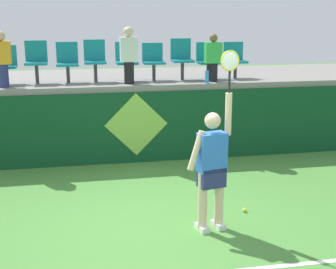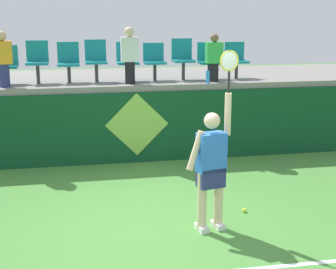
{
  "view_description": "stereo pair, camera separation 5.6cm",
  "coord_description": "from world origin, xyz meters",
  "px_view_note": "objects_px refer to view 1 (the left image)",
  "views": [
    {
      "loc": [
        -1.11,
        -6.44,
        3.03
      ],
      "look_at": [
        0.36,
        1.15,
        1.08
      ],
      "focal_mm": 53.29,
      "sensor_mm": 36.0,
      "label": 1
    },
    {
      "loc": [
        -1.06,
        -6.45,
        3.03
      ],
      "look_at": [
        0.36,
        1.15,
        1.08
      ],
      "focal_mm": 53.29,
      "sensor_mm": 36.0,
      "label": 2
    }
  ],
  "objects_px": {
    "water_bottle": "(207,77)",
    "spectator_1": "(2,58)",
    "spectator_2": "(213,57)",
    "stadium_chair_4": "(126,59)",
    "stadium_chair_5": "(153,59)",
    "tennis_player": "(212,165)",
    "stadium_chair_6": "(182,57)",
    "stadium_chair_7": "(207,59)",
    "stadium_chair_8": "(235,58)",
    "stadium_chair_1": "(36,59)",
    "stadium_chair_2": "(67,60)",
    "spectator_0": "(129,54)",
    "tennis_ball": "(245,210)",
    "stadium_chair_0": "(5,63)",
    "stadium_chair_3": "(95,58)"
  },
  "relations": [
    {
      "from": "stadium_chair_4",
      "to": "water_bottle",
      "type": "bearing_deg",
      "value": -23.19
    },
    {
      "from": "water_bottle",
      "to": "stadium_chair_1",
      "type": "bearing_deg",
      "value": 168.8
    },
    {
      "from": "stadium_chair_4",
      "to": "stadium_chair_8",
      "type": "bearing_deg",
      "value": -0.02
    },
    {
      "from": "spectator_1",
      "to": "water_bottle",
      "type": "bearing_deg",
      "value": -3.09
    },
    {
      "from": "stadium_chair_2",
      "to": "stadium_chair_5",
      "type": "bearing_deg",
      "value": -0.16
    },
    {
      "from": "water_bottle",
      "to": "stadium_chair_8",
      "type": "relative_size",
      "value": 0.32
    },
    {
      "from": "tennis_player",
      "to": "spectator_2",
      "type": "distance_m",
      "value": 4.01
    },
    {
      "from": "spectator_0",
      "to": "stadium_chair_8",
      "type": "bearing_deg",
      "value": 10.41
    },
    {
      "from": "stadium_chair_0",
      "to": "stadium_chair_7",
      "type": "distance_m",
      "value": 4.18
    },
    {
      "from": "tennis_player",
      "to": "spectator_2",
      "type": "relative_size",
      "value": 2.56
    },
    {
      "from": "stadium_chair_3",
      "to": "spectator_1",
      "type": "distance_m",
      "value": 1.84
    },
    {
      "from": "tennis_player",
      "to": "stadium_chair_2",
      "type": "distance_m",
      "value": 4.69
    },
    {
      "from": "stadium_chair_0",
      "to": "stadium_chair_2",
      "type": "distance_m",
      "value": 1.22
    },
    {
      "from": "stadium_chair_6",
      "to": "stadium_chair_7",
      "type": "height_order",
      "value": "stadium_chair_6"
    },
    {
      "from": "stadium_chair_8",
      "to": "spectator_0",
      "type": "distance_m",
      "value": 2.41
    },
    {
      "from": "stadium_chair_2",
      "to": "stadium_chair_4",
      "type": "xyz_separation_m",
      "value": [
        1.21,
        -0.0,
        0.0
      ]
    },
    {
      "from": "stadium_chair_5",
      "to": "stadium_chair_6",
      "type": "height_order",
      "value": "stadium_chair_6"
    },
    {
      "from": "stadium_chair_3",
      "to": "stadium_chair_6",
      "type": "xyz_separation_m",
      "value": [
        1.83,
        0.0,
        -0.0
      ]
    },
    {
      "from": "spectator_2",
      "to": "stadium_chair_4",
      "type": "bearing_deg",
      "value": 165.87
    },
    {
      "from": "stadium_chair_1",
      "to": "stadium_chair_4",
      "type": "distance_m",
      "value": 1.83
    },
    {
      "from": "stadium_chair_6",
      "to": "tennis_player",
      "type": "bearing_deg",
      "value": -96.7
    },
    {
      "from": "stadium_chair_5",
      "to": "stadium_chair_0",
      "type": "bearing_deg",
      "value": 179.97
    },
    {
      "from": "water_bottle",
      "to": "spectator_1",
      "type": "xyz_separation_m",
      "value": [
        -3.99,
        0.22,
        0.43
      ]
    },
    {
      "from": "tennis_ball",
      "to": "tennis_player",
      "type": "bearing_deg",
      "value": -144.65
    },
    {
      "from": "stadium_chair_2",
      "to": "stadium_chair_8",
      "type": "distance_m",
      "value": 3.57
    },
    {
      "from": "stadium_chair_5",
      "to": "stadium_chair_3",
      "type": "bearing_deg",
      "value": 179.76
    },
    {
      "from": "stadium_chair_8",
      "to": "water_bottle",
      "type": "bearing_deg",
      "value": -140.19
    },
    {
      "from": "tennis_player",
      "to": "spectator_1",
      "type": "distance_m",
      "value": 4.98
    },
    {
      "from": "stadium_chair_0",
      "to": "spectator_0",
      "type": "xyz_separation_m",
      "value": [
        2.43,
        -0.43,
        0.17
      ]
    },
    {
      "from": "stadium_chair_5",
      "to": "stadium_chair_8",
      "type": "distance_m",
      "value": 1.8
    },
    {
      "from": "stadium_chair_5",
      "to": "tennis_player",
      "type": "bearing_deg",
      "value": -88.24
    },
    {
      "from": "tennis_ball",
      "to": "stadium_chair_6",
      "type": "bearing_deg",
      "value": 92.93
    },
    {
      "from": "stadium_chair_1",
      "to": "stadium_chair_6",
      "type": "relative_size",
      "value": 0.99
    },
    {
      "from": "stadium_chair_8",
      "to": "stadium_chair_6",
      "type": "bearing_deg",
      "value": 179.78
    },
    {
      "from": "stadium_chair_0",
      "to": "stadium_chair_8",
      "type": "height_order",
      "value": "stadium_chair_8"
    },
    {
      "from": "stadium_chair_7",
      "to": "stadium_chair_8",
      "type": "height_order",
      "value": "stadium_chair_7"
    },
    {
      "from": "stadium_chair_0",
      "to": "stadium_chair_8",
      "type": "bearing_deg",
      "value": -0.0
    },
    {
      "from": "stadium_chair_3",
      "to": "stadium_chair_4",
      "type": "bearing_deg",
      "value": -0.26
    },
    {
      "from": "stadium_chair_0",
      "to": "stadium_chair_8",
      "type": "xyz_separation_m",
      "value": [
        4.8,
        -0.0,
        0.01
      ]
    },
    {
      "from": "stadium_chair_2",
      "to": "spectator_2",
      "type": "bearing_deg",
      "value": -8.52
    },
    {
      "from": "stadium_chair_4",
      "to": "stadium_chair_5",
      "type": "distance_m",
      "value": 0.57
    },
    {
      "from": "water_bottle",
      "to": "stadium_chair_6",
      "type": "distance_m",
      "value": 0.85
    },
    {
      "from": "stadium_chair_6",
      "to": "water_bottle",
      "type": "bearing_deg",
      "value": -60.61
    },
    {
      "from": "stadium_chair_3",
      "to": "spectator_2",
      "type": "height_order",
      "value": "spectator_2"
    },
    {
      "from": "stadium_chair_5",
      "to": "stadium_chair_8",
      "type": "relative_size",
      "value": 1.0
    },
    {
      "from": "spectator_2",
      "to": "stadium_chair_7",
      "type": "bearing_deg",
      "value": 90.0
    },
    {
      "from": "stadium_chair_0",
      "to": "spectator_0",
      "type": "distance_m",
      "value": 2.48
    },
    {
      "from": "stadium_chair_3",
      "to": "spectator_0",
      "type": "distance_m",
      "value": 0.79
    },
    {
      "from": "stadium_chair_1",
      "to": "stadium_chair_5",
      "type": "height_order",
      "value": "stadium_chair_1"
    },
    {
      "from": "stadium_chair_5",
      "to": "spectator_2",
      "type": "distance_m",
      "value": 1.26
    }
  ]
}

